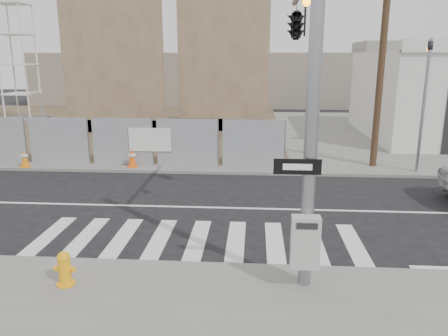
# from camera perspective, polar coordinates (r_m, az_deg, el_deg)

# --- Properties ---
(ground) EXTENTS (100.00, 100.00, 0.00)m
(ground) POSITION_cam_1_polar(r_m,az_deg,el_deg) (13.87, -2.12, -5.18)
(ground) COLOR black
(ground) RESTS_ON ground
(sidewalk_far) EXTENTS (50.00, 20.00, 0.12)m
(sidewalk_far) POSITION_cam_1_polar(r_m,az_deg,el_deg) (27.42, 1.00, 4.72)
(sidewalk_far) COLOR slate
(sidewalk_far) RESTS_ON ground
(signal_pole) EXTENTS (0.96, 5.87, 7.00)m
(signal_pole) POSITION_cam_1_polar(r_m,az_deg,el_deg) (11.01, 9.93, 14.91)
(signal_pole) COLOR gray
(signal_pole) RESTS_ON sidewalk_near
(far_signal_pole) EXTENTS (0.16, 0.20, 5.60)m
(far_signal_pole) POSITION_cam_1_polar(r_m,az_deg,el_deg) (18.82, 24.83, 9.53)
(far_signal_pole) COLOR gray
(far_signal_pole) RESTS_ON sidewalk_far
(concrete_wall_left) EXTENTS (6.00, 1.30, 8.00)m
(concrete_wall_left) POSITION_cam_1_polar(r_m,az_deg,el_deg) (27.44, -14.13, 11.28)
(concrete_wall_left) COLOR brown
(concrete_wall_left) RESTS_ON sidewalk_far
(concrete_wall_right) EXTENTS (5.50, 1.30, 8.00)m
(concrete_wall_right) POSITION_cam_1_polar(r_m,az_deg,el_deg) (27.18, -0.03, 11.67)
(concrete_wall_right) COLOR brown
(concrete_wall_right) RESTS_ON sidewalk_far
(utility_pole_right) EXTENTS (1.60, 0.28, 10.00)m
(utility_pole_right) POSITION_cam_1_polar(r_m,az_deg,el_deg) (19.19, 20.09, 15.20)
(utility_pole_right) COLOR #463121
(utility_pole_right) RESTS_ON sidewalk_far
(fire_hydrant) EXTENTS (0.50, 0.50, 0.72)m
(fire_hydrant) POSITION_cam_1_polar(r_m,az_deg,el_deg) (9.61, -20.11, -12.21)
(fire_hydrant) COLOR #FFA80E
(fire_hydrant) RESTS_ON sidewalk_near
(traffic_cone_c) EXTENTS (0.42, 0.42, 0.76)m
(traffic_cone_c) POSITION_cam_1_polar(r_m,az_deg,el_deg) (20.16, -24.60, 1.15)
(traffic_cone_c) COLOR orange
(traffic_cone_c) RESTS_ON sidewalk_far
(traffic_cone_d) EXTENTS (0.50, 0.50, 0.79)m
(traffic_cone_d) POSITION_cam_1_polar(r_m,az_deg,el_deg) (18.74, -11.92, 1.29)
(traffic_cone_d) COLOR #FF5C0D
(traffic_cone_d) RESTS_ON sidewalk_far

